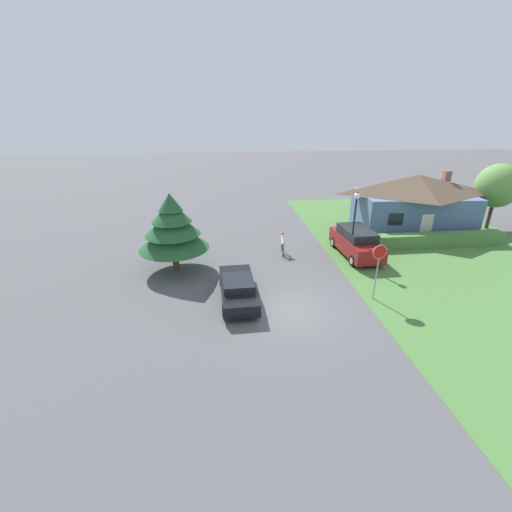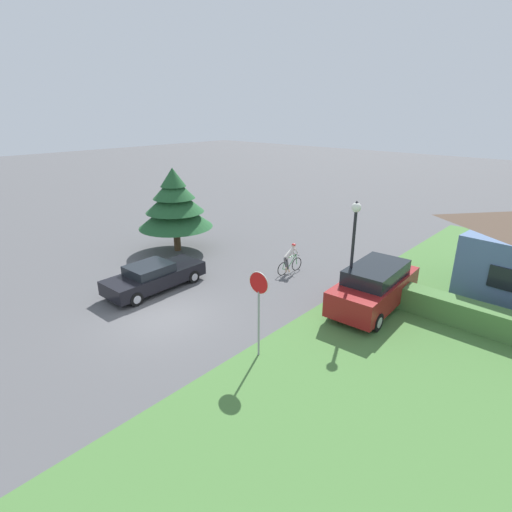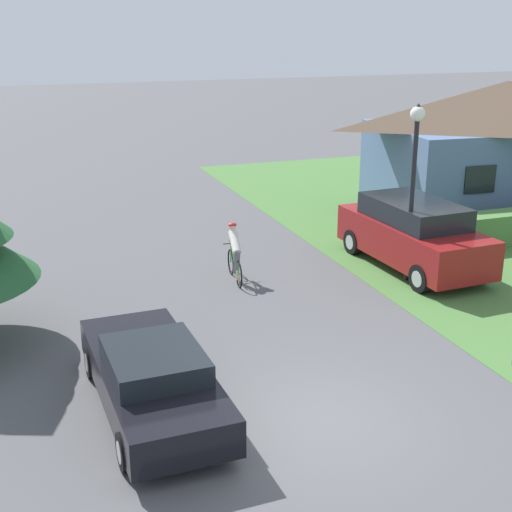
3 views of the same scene
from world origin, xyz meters
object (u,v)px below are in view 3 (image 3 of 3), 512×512
object	(u,v)px
sedan_left_lane	(152,378)
cyclist	(235,254)
cottage_house	(502,142)
street_lamp	(414,160)
parked_suv_right	(413,234)

from	to	relation	value
sedan_left_lane	cyclist	world-z (taller)	cyclist
cottage_house	street_lamp	world-z (taller)	cottage_house
cyclist	street_lamp	size ratio (longest dim) A/B	0.37
parked_suv_right	street_lamp	size ratio (longest dim) A/B	1.09
cottage_house	sedan_left_lane	world-z (taller)	cottage_house
cyclist	parked_suv_right	bearing A→B (deg)	-91.46
cottage_house	parked_suv_right	bearing A→B (deg)	-138.87
cyclist	cottage_house	bearing A→B (deg)	-63.17
cottage_house	parked_suv_right	xyz separation A→B (m)	(-6.68, -5.02, -1.38)
sedan_left_lane	street_lamp	world-z (taller)	street_lamp
sedan_left_lane	cyclist	xyz separation A→B (m)	(3.42, 5.77, 0.10)
cottage_house	cyclist	world-z (taller)	cottage_house
cyclist	parked_suv_right	world-z (taller)	parked_suv_right
cyclist	street_lamp	xyz separation A→B (m)	(4.26, -1.54, 2.48)
sedan_left_lane	parked_suv_right	world-z (taller)	parked_suv_right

